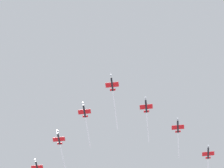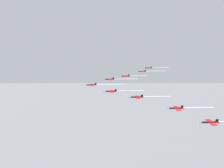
# 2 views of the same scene
# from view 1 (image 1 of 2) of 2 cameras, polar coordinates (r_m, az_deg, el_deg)

# --- Properties ---
(jet_lead) EXTENTS (21.86, 35.34, 2.43)m
(jet_lead) POSITION_cam_1_polar(r_m,az_deg,el_deg) (231.64, 0.24, -1.94)
(jet_lead) COLOR black
(jet_port_inner) EXTENTS (18.98, 30.53, 2.43)m
(jet_port_inner) POSITION_cam_1_polar(r_m,az_deg,el_deg) (239.30, 5.41, -4.79)
(jet_port_inner) COLOR black
(jet_starboard_inner) EXTENTS (19.66, 31.66, 2.43)m
(jet_starboard_inner) POSITION_cam_1_polar(r_m,az_deg,el_deg) (242.29, -4.06, -5.64)
(jet_starboard_inner) COLOR black
(jet_port_outer) EXTENTS (17.84, 28.62, 2.43)m
(jet_port_outer) POSITION_cam_1_polar(r_m,az_deg,el_deg) (252.06, 10.20, -7.60)
(jet_port_outer) COLOR black
(jet_starboard_outer) EXTENTS (17.89, 28.70, 2.43)m
(jet_starboard_outer) POSITION_cam_1_polar(r_m,az_deg,el_deg) (254.46, -8.01, -9.44)
(jet_starboard_outer) COLOR black
(jet_center_rear) EXTENTS (17.82, 28.59, 2.43)m
(jet_center_rear) POSITION_cam_1_polar(r_m,az_deg,el_deg) (268.18, 14.66, -11.29)
(jet_center_rear) COLOR black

